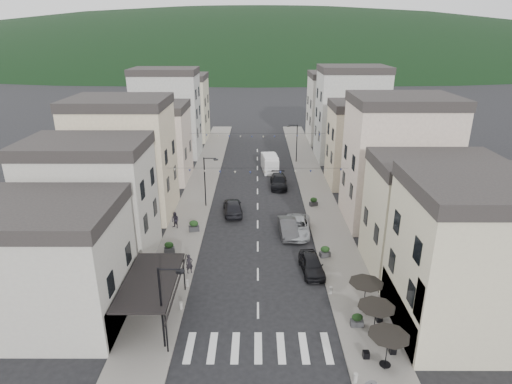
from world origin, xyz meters
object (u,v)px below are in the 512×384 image
parked_car_d (279,181)px  delivery_van (270,163)px  pedestrian_b (175,220)px  parked_car_e (233,207)px  parked_car_a (312,264)px  parked_car_b (288,228)px  parked_car_c (297,227)px  pedestrian_a (189,264)px

parked_car_d → delivery_van: size_ratio=0.99×
delivery_van → pedestrian_b: (-10.38, -19.87, -0.22)m
parked_car_e → pedestrian_b: 7.01m
parked_car_a → delivery_van: 28.49m
parked_car_a → parked_car_b: size_ratio=0.93×
parked_car_c → pedestrian_b: (-12.62, 1.03, 0.22)m
pedestrian_a → parked_car_e: bearing=50.9°
parked_car_e → parked_car_d: bearing=-128.9°
pedestrian_a → pedestrian_b: size_ratio=0.98×
parked_car_a → parked_car_c: bearing=89.4°
parked_car_c → parked_car_e: 8.48m
parked_car_c → parked_car_e: size_ratio=1.11×
parked_car_c → pedestrian_a: 12.55m
parked_car_a → pedestrian_b: bearing=142.3°
parked_car_e → parked_car_a: bearing=114.1°
parked_car_d → pedestrian_a: size_ratio=3.08×
parked_car_e → pedestrian_b: (-5.77, -3.97, 0.15)m
parked_car_b → parked_car_c: parked_car_b is taller
delivery_van → parked_car_d: bearing=-87.8°
parked_car_e → delivery_van: (4.61, 15.90, 0.37)m
pedestrian_b → parked_car_c: bearing=25.6°
parked_car_c → pedestrian_a: size_ratio=3.23×
parked_car_a → delivery_van: delivery_van is taller
parked_car_c → parked_car_b: bearing=-157.7°
parked_car_c → parked_car_e: (-6.84, 5.00, 0.08)m
parked_car_e → pedestrian_a: pedestrian_a is taller
parked_car_d → pedestrian_a: (-8.60, -21.67, 0.21)m
parked_car_c → parked_car_e: parked_car_e is taller
delivery_van → pedestrian_b: delivery_van is taller
parked_car_a → parked_car_c: 7.46m
parked_car_a → delivery_van: bearing=90.7°
parked_car_b → parked_car_e: parked_car_e is taller
parked_car_e → pedestrian_a: bearing=70.2°
parked_car_d → delivery_van: bearing=98.4°
pedestrian_a → parked_car_c: bearing=12.5°
parked_car_a → parked_car_e: parked_car_e is taller
parked_car_c → parked_car_d: 13.94m
parked_car_a → parked_car_e: bearing=115.8°
pedestrian_b → delivery_van: bearing=92.7°
parked_car_d → delivery_van: (-0.99, 7.03, 0.45)m
parked_car_b → parked_car_d: bearing=86.9°
parked_car_b → parked_car_c: bearing=12.0°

